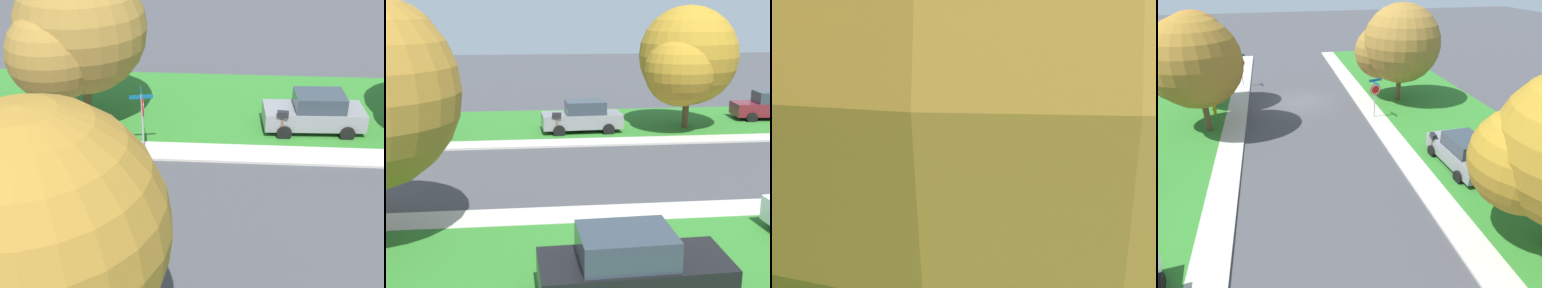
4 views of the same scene
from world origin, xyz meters
TOP-DOWN VIEW (x-y plane):
  - sidewalk_west at (-4.70, 12.00)m, footprint 1.40×56.00m
  - lawn_west at (-9.40, 12.00)m, footprint 8.00×56.00m
  - stop_sign_far_corner at (-4.58, 4.38)m, footprint 0.91×0.91m
  - car_maroon_far_down_street at (-9.22, 23.24)m, footprint 2.26×4.41m
  - car_grey_near_corner at (-7.10, 11.49)m, footprint 2.17×4.37m
  - tree_across_left at (-7.05, 17.14)m, footprint 5.80×5.40m
  - mailbox at (-6.17, 10.02)m, footprint 0.28×0.50m

SIDE VIEW (x-z plane):
  - lawn_west at x=-9.40m, z-range 0.00..0.08m
  - sidewalk_west at x=-4.70m, z-range 0.00..0.10m
  - car_maroon_far_down_street at x=-9.22m, z-range -0.01..1.75m
  - car_grey_near_corner at x=-7.10m, z-range -0.01..1.75m
  - mailbox at x=-6.17m, z-range 0.35..1.66m
  - stop_sign_far_corner at x=-4.58m, z-range 0.50..3.27m
  - tree_across_left at x=-7.05m, z-range 0.53..7.34m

